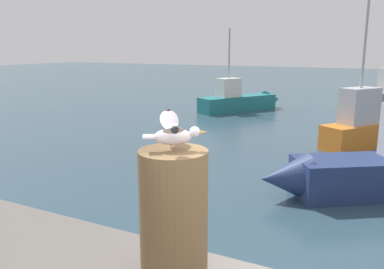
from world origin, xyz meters
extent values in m
cylinder|color=brown|center=(-1.15, -0.36, 1.94)|extent=(0.43, 0.43, 0.83)
cylinder|color=#C67160|center=(-1.15, -0.38, 2.37)|extent=(0.01, 0.01, 0.04)
cylinder|color=#C67160|center=(-1.17, -0.35, 2.37)|extent=(0.01, 0.01, 0.04)
ellipsoid|color=silver|center=(-1.15, -0.36, 2.44)|extent=(0.24, 0.20, 0.10)
sphere|color=silver|center=(-1.04, -0.29, 2.47)|extent=(0.06, 0.06, 0.06)
cone|color=gold|center=(-0.99, -0.26, 2.46)|extent=(0.05, 0.04, 0.02)
cube|color=silver|center=(-1.27, -0.44, 2.45)|extent=(0.10, 0.11, 0.01)
ellipsoid|color=silver|center=(-1.06, -0.51, 2.51)|extent=(0.24, 0.28, 0.10)
sphere|color=#383838|center=(-0.99, -0.61, 2.54)|extent=(0.04, 0.04, 0.04)
ellipsoid|color=silver|center=(-1.26, -0.22, 2.51)|extent=(0.24, 0.28, 0.10)
sphere|color=#383838|center=(-1.32, -0.12, 2.54)|extent=(0.04, 0.04, 0.04)
cone|color=gray|center=(-1.54, 17.01, 0.51)|extent=(1.49, 1.49, 1.09)
cone|color=navy|center=(-1.81, 5.17, 0.43)|extent=(1.35, 1.35, 0.97)
cube|color=orange|center=(-0.59, 10.78, 0.37)|extent=(2.70, 3.45, 0.74)
cube|color=#B2B2B7|center=(-0.95, 10.25, 1.27)|extent=(1.14, 1.28, 1.07)
cylinder|color=#A5A5A8|center=(-0.95, 10.25, 3.43)|extent=(0.08, 0.08, 3.24)
cube|color=#1E7075|center=(-6.71, 15.36, 0.36)|extent=(2.88, 3.90, 0.71)
cone|color=#1E7075|center=(-5.57, 17.26, 0.39)|extent=(1.24, 1.24, 0.91)
cube|color=silver|center=(-6.99, 14.89, 1.14)|extent=(1.12, 1.23, 0.86)
cylinder|color=#A5A5A8|center=(-6.99, 14.89, 2.69)|extent=(0.08, 0.08, 2.24)
camera|label=1|loc=(0.02, -2.38, 2.96)|focal=37.42mm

